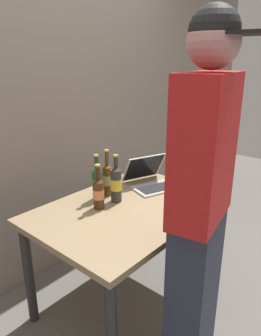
{
  "coord_description": "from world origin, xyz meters",
  "views": [
    {
      "loc": [
        -1.36,
        -1.18,
        1.62
      ],
      "look_at": [
        0.02,
        0.0,
        0.99
      ],
      "focal_mm": 33.46,
      "sensor_mm": 36.0,
      "label": 1
    }
  ],
  "objects_px": {
    "laptop": "(151,179)",
    "person_figure": "(200,212)",
    "beer_bottle_dark": "(99,192)",
    "beer_bottle_brown": "(116,183)",
    "beer_bottle_amber": "(107,178)",
    "beer_bottle_green": "(97,183)"
  },
  "relations": [
    {
      "from": "laptop",
      "to": "beer_bottle_dark",
      "type": "distance_m",
      "value": 0.51
    },
    {
      "from": "laptop",
      "to": "beer_bottle_amber",
      "type": "relative_size",
      "value": 1.3
    },
    {
      "from": "laptop",
      "to": "beer_bottle_green",
      "type": "bearing_deg",
      "value": 163.67
    },
    {
      "from": "beer_bottle_green",
      "to": "person_figure",
      "type": "bearing_deg",
      "value": -97.69
    },
    {
      "from": "beer_bottle_dark",
      "to": "beer_bottle_green",
      "type": "xyz_separation_m",
      "value": [
        0.09,
        0.1,
        0.01
      ]
    },
    {
      "from": "laptop",
      "to": "person_figure",
      "type": "relative_size",
      "value": 0.23
    },
    {
      "from": "beer_bottle_green",
      "to": "person_figure",
      "type": "xyz_separation_m",
      "value": [
        -0.11,
        -0.8,
        0.1
      ]
    },
    {
      "from": "person_figure",
      "to": "laptop",
      "type": "bearing_deg",
      "value": 52.15
    },
    {
      "from": "beer_bottle_brown",
      "to": "person_figure",
      "type": "bearing_deg",
      "value": -103.86
    },
    {
      "from": "laptop",
      "to": "beer_bottle_dark",
      "type": "relative_size",
      "value": 1.46
    },
    {
      "from": "laptop",
      "to": "person_figure",
      "type": "bearing_deg",
      "value": -127.85
    },
    {
      "from": "beer_bottle_dark",
      "to": "beer_bottle_amber",
      "type": "distance_m",
      "value": 0.2
    },
    {
      "from": "laptop",
      "to": "beer_bottle_brown",
      "type": "relative_size",
      "value": 1.32
    },
    {
      "from": "beer_bottle_amber",
      "to": "beer_bottle_brown",
      "type": "distance_m",
      "value": 0.12
    },
    {
      "from": "beer_bottle_dark",
      "to": "laptop",
      "type": "bearing_deg",
      "value": -2.46
    },
    {
      "from": "person_figure",
      "to": "beer_bottle_green",
      "type": "bearing_deg",
      "value": 82.31
    },
    {
      "from": "beer_bottle_dark",
      "to": "beer_bottle_amber",
      "type": "bearing_deg",
      "value": 29.35
    },
    {
      "from": "beer_bottle_green",
      "to": "person_figure",
      "type": "distance_m",
      "value": 0.82
    },
    {
      "from": "laptop",
      "to": "beer_bottle_amber",
      "type": "distance_m",
      "value": 0.36
    },
    {
      "from": "laptop",
      "to": "person_figure",
      "type": "distance_m",
      "value": 0.88
    },
    {
      "from": "beer_bottle_brown",
      "to": "person_figure",
      "type": "distance_m",
      "value": 0.71
    },
    {
      "from": "beer_bottle_green",
      "to": "laptop",
      "type": "bearing_deg",
      "value": -16.33
    }
  ]
}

